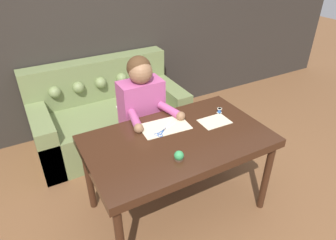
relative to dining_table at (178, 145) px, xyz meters
name	(u,v)px	position (x,y,z in m)	size (l,w,h in m)	color
ground_plane	(170,219)	(-0.13, -0.10, -0.69)	(16.00, 16.00, 0.00)	brown
wall_back	(89,22)	(-0.13, 1.77, 0.61)	(8.00, 0.06, 2.60)	#2D2823
dining_table	(178,145)	(0.00, 0.00, 0.00)	(1.45, 0.86, 0.76)	#381E11
couch	(109,116)	(-0.15, 1.33, -0.37)	(1.68, 0.90, 0.92)	olive
person	(142,118)	(-0.04, 0.59, -0.05)	(0.48, 0.56, 1.24)	#33281E
pattern_paper_main	(165,127)	(-0.02, 0.19, 0.08)	(0.42, 0.27, 0.00)	beige
pattern_paper_offcut	(215,121)	(0.39, 0.06, 0.08)	(0.26, 0.19, 0.00)	beige
scissors	(162,131)	(-0.07, 0.14, 0.08)	(0.24, 0.17, 0.01)	silver
thread_spool	(219,111)	(0.52, 0.16, 0.10)	(0.04, 0.04, 0.05)	#3366B2
pin_cushion	(179,156)	(-0.14, -0.24, 0.11)	(0.07, 0.07, 0.07)	#4C3828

